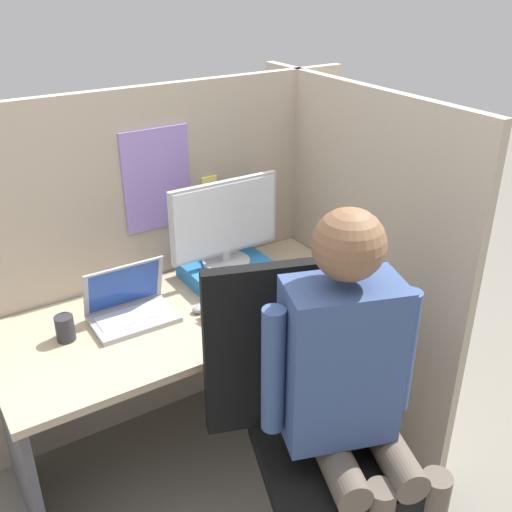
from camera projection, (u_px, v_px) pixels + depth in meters
name	position (u px, v px, depth m)	size (l,w,h in m)	color
ground_plane	(234.00, 501.00, 2.38)	(12.00, 12.00, 0.00)	slate
cubicle_panel_back	(150.00, 265.00, 2.55)	(1.95, 0.05, 1.50)	tan
cubicle_panel_right	(349.00, 261.00, 2.60)	(0.04, 1.29, 1.50)	tan
desk	(190.00, 348.00, 2.38)	(1.45, 0.66, 0.71)	tan
paper_box	(226.00, 270.00, 2.53)	(0.35, 0.25, 0.07)	#236BAD
monitor	(225.00, 223.00, 2.44)	(0.48, 0.20, 0.36)	#B2B2B7
laptop	(131.00, 309.00, 2.24)	(0.31, 0.21, 0.22)	#99999E
mouse	(201.00, 308.00, 2.29)	(0.07, 0.05, 0.03)	gray
stapler	(329.00, 270.00, 2.56)	(0.04, 0.14, 0.04)	#2D2D33
carrot_toy	(215.00, 321.00, 2.19)	(0.05, 0.16, 0.05)	orange
office_chair	(305.00, 423.00, 1.97)	(0.59, 0.63, 1.10)	black
person	(353.00, 387.00, 1.78)	(0.46, 0.48, 1.35)	brown
pen_cup	(65.00, 328.00, 2.11)	(0.07, 0.07, 0.10)	#28282D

